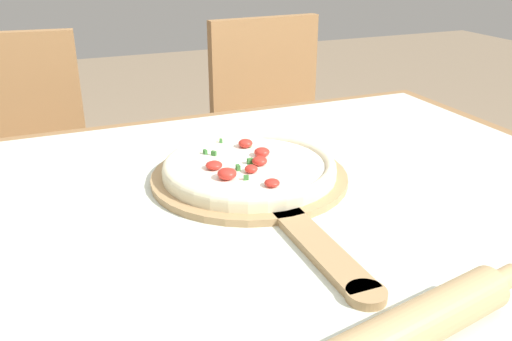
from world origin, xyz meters
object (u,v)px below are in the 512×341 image
at_px(chair_left, 19,174).
at_px(pizza_peel, 255,183).
at_px(pizza, 249,167).
at_px(chair_right, 276,137).

bearing_deg(chair_left, pizza_peel, -55.24).
bearing_deg(pizza_peel, pizza, 90.61).
relative_size(pizza, chair_left, 0.34).
bearing_deg(pizza_peel, chair_right, 62.99).
bearing_deg(pizza_peel, chair_left, 118.05).
relative_size(pizza, chair_right, 0.34).
height_order(pizza_peel, pizza, pizza).
bearing_deg(chair_left, pizza, -54.40).
relative_size(chair_left, chair_right, 1.00).
height_order(pizza_peel, chair_left, chair_left).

